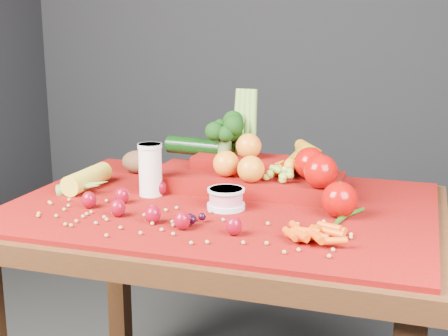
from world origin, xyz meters
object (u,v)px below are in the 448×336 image
(yogurt_bowl, at_px, (226,198))
(produce_mound, at_px, (257,169))
(table, at_px, (222,243))
(milk_glass, at_px, (150,168))

(yogurt_bowl, height_order, produce_mound, produce_mound)
(table, relative_size, produce_mound, 1.85)
(milk_glass, bearing_deg, yogurt_bowl, -13.33)
(table, relative_size, yogurt_bowl, 11.66)
(milk_glass, bearing_deg, table, -4.02)
(table, bearing_deg, milk_glass, 175.98)
(table, height_order, produce_mound, produce_mound)
(milk_glass, xyz_separation_m, produce_mound, (0.25, 0.14, -0.01))
(table, distance_m, produce_mound, 0.23)
(table, distance_m, milk_glass, 0.27)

